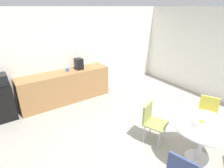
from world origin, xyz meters
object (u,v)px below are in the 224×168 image
at_px(chair_olive, 151,118).
at_px(coffee_maker, 79,64).
at_px(mini_fridge, 2,102).
at_px(chair_yellow, 208,111).
at_px(mug_white, 67,70).
at_px(fruit_bowl, 202,124).
at_px(round_table, 203,132).

xyz_separation_m(chair_olive, coffee_maker, (-0.31, 2.64, 0.54)).
bearing_deg(chair_olive, mini_fridge, 132.39).
distance_m(chair_yellow, mug_white, 3.69).
distance_m(chair_yellow, chair_olive, 1.30).
relative_size(fruit_bowl, mug_white, 2.08).
height_order(round_table, chair_yellow, chair_yellow).
height_order(chair_yellow, mug_white, mug_white).
bearing_deg(round_table, mini_fridge, 127.90).
bearing_deg(chair_yellow, round_table, -155.60).
xyz_separation_m(round_table, coffee_maker, (-0.65, 3.53, 0.45)).
relative_size(round_table, mug_white, 8.22).
height_order(chair_yellow, fruit_bowl, fruit_bowl).
distance_m(mini_fridge, chair_yellow, 4.78).
distance_m(mini_fridge, coffee_maker, 2.19).
xyz_separation_m(chair_yellow, chair_olive, (-1.20, 0.49, 0.00)).
height_order(mini_fridge, chair_yellow, mini_fridge).
relative_size(round_table, chair_yellow, 1.28).
xyz_separation_m(chair_olive, mug_white, (-0.67, 2.65, 0.43)).
xyz_separation_m(round_table, chair_olive, (-0.34, 0.89, -0.09)).
height_order(chair_olive, mug_white, mug_white).
distance_m(chair_olive, mug_white, 2.77).
distance_m(mini_fridge, chair_olive, 3.58).
distance_m(mini_fridge, mug_white, 1.81).
distance_m(chair_yellow, fruit_bowl, 1.04).
bearing_deg(coffee_maker, chair_olive, -83.31).
distance_m(mug_white, coffee_maker, 0.38).
relative_size(chair_olive, coffee_maker, 2.59).
xyz_separation_m(mini_fridge, round_table, (2.75, -3.53, 0.17)).
height_order(mini_fridge, round_table, mini_fridge).
bearing_deg(round_table, chair_olive, 110.74).
height_order(mug_white, coffee_maker, coffee_maker).
distance_m(round_table, coffee_maker, 3.61).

